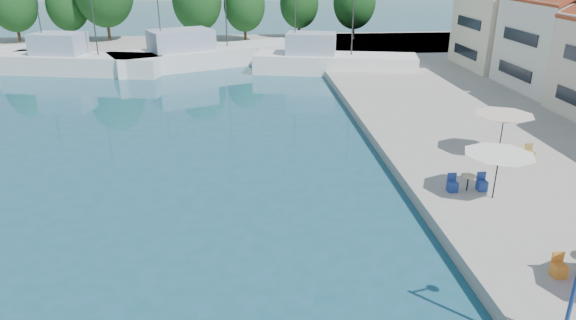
{
  "coord_description": "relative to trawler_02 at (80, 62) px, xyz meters",
  "views": [
    {
      "loc": [
        -1.57,
        3.0,
        10.66
      ],
      "look_at": [
        0.4,
        26.0,
        1.45
      ],
      "focal_mm": 32.0,
      "sensor_mm": 36.0,
      "label": 1
    }
  ],
  "objects": [
    {
      "name": "cafe_table_03",
      "position": [
        30.08,
        -27.17,
        -0.18
      ],
      "size": [
        1.82,
        0.7,
        0.76
      ],
      "color": "black",
      "rests_on": "quay_right"
    },
    {
      "name": "trawler_04",
      "position": [
        24.27,
        -1.96,
        0.0
      ],
      "size": [
        16.09,
        7.21,
        10.2
      ],
      "rotation": [
        0.0,
        0.0,
        -0.21
      ],
      "color": "white",
      "rests_on": "ground"
    },
    {
      "name": "tree_02",
      "position": [
        -11.81,
        15.98,
        4.31
      ],
      "size": [
        5.6,
        5.6,
        8.29
      ],
      "color": "#3F2B19",
      "rests_on": "quay_far"
    },
    {
      "name": "building_05",
      "position": [
        41.46,
        -12.28,
        4.19
      ],
      "size": [
        8.4,
        8.8,
        9.7
      ],
      "color": "white",
      "rests_on": "quay_right"
    },
    {
      "name": "tree_08",
      "position": [
        30.1,
        15.66,
        4.12
      ],
      "size": [
        5.38,
        5.38,
        7.96
      ],
      "color": "#3F2B19",
      "rests_on": "quay_far"
    },
    {
      "name": "trawler_03",
      "position": [
        11.86,
        2.81,
        -0.0
      ],
      "size": [
        20.39,
        13.1,
        10.2
      ],
      "rotation": [
        0.0,
        0.0,
        0.43
      ],
      "color": "silver",
      "rests_on": "ground"
    },
    {
      "name": "building_06",
      "position": [
        41.46,
        -3.28,
        4.43
      ],
      "size": [
        9.0,
        8.8,
        10.2
      ],
      "color": "#F3E6C3",
      "rests_on": "quay_right"
    },
    {
      "name": "umbrella_white",
      "position": [
        26.76,
        -31.48,
        1.38
      ],
      "size": [
        3.06,
        3.06,
        2.1
      ],
      "color": "black",
      "rests_on": "quay_right"
    },
    {
      "name": "cafe_table_02",
      "position": [
        25.91,
        -30.66,
        -0.18
      ],
      "size": [
        1.82,
        0.7,
        0.76
      ],
      "color": "black",
      "rests_on": "quay_right"
    },
    {
      "name": "umbrella_cream",
      "position": [
        29.47,
        -26.41,
        1.58
      ],
      "size": [
        3.07,
        3.07,
        2.3
      ],
      "color": "black",
      "rests_on": "quay_right"
    },
    {
      "name": "tree_07",
      "position": [
        23.25,
        17.59,
        3.82
      ],
      "size": [
        5.02,
        5.02,
        7.43
      ],
      "color": "#3F2B19",
      "rests_on": "quay_far"
    },
    {
      "name": "tree_06",
      "position": [
        16.14,
        14.81,
        3.89
      ],
      "size": [
        5.1,
        5.1,
        7.55
      ],
      "color": "#3F2B19",
      "rests_on": "quay_far"
    },
    {
      "name": "tree_05",
      "position": [
        10.41,
        14.04,
        4.62
      ],
      "size": [
        5.95,
        5.95,
        8.81
      ],
      "color": "#3F2B19",
      "rests_on": "quay_far"
    },
    {
      "name": "quay_far",
      "position": [
        9.46,
        12.72,
        -0.77
      ],
      "size": [
        90.0,
        16.0,
        0.6
      ],
      "primitive_type": "cube",
      "color": "gray",
      "rests_on": "ground"
    },
    {
      "name": "trawler_02",
      "position": [
        0.0,
        0.0,
        0.0
      ],
      "size": [
        16.16,
        7.36,
        10.2
      ],
      "rotation": [
        0.0,
        0.0,
        -0.22
      ],
      "color": "silver",
      "rests_on": "ground"
    },
    {
      "name": "tree_03",
      "position": [
        -5.85,
        17.21,
        3.86
      ],
      "size": [
        5.07,
        5.07,
        7.5
      ],
      "color": "#3F2B19",
      "rests_on": "quay_far"
    }
  ]
}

